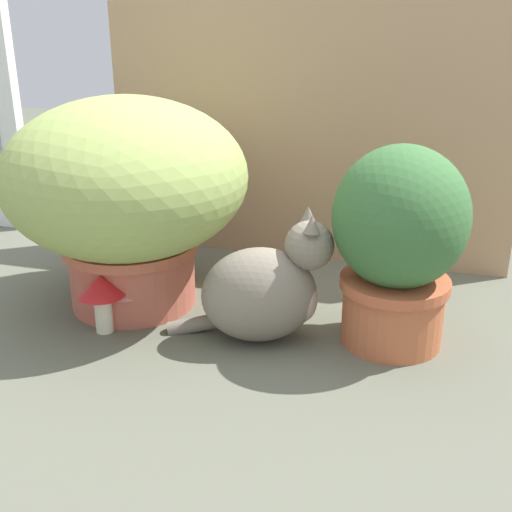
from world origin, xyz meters
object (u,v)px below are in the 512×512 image
(mushroom_ornament_pink, at_px, (123,288))
(grass_planter, at_px, (127,189))
(cat, at_px, (267,290))
(leafy_planter, at_px, (398,241))
(mushroom_ornament_red, at_px, (102,291))

(mushroom_ornament_pink, bearing_deg, grass_planter, 105.28)
(grass_planter, height_order, cat, grass_planter)
(grass_planter, distance_m, leafy_planter, 0.66)
(grass_planter, distance_m, cat, 0.43)
(leafy_planter, distance_m, mushroom_ornament_red, 0.68)
(cat, height_order, mushroom_ornament_red, cat)
(leafy_planter, bearing_deg, mushroom_ornament_red, -168.04)
(leafy_planter, xyz_separation_m, mushroom_ornament_red, (-0.65, -0.14, -0.14))
(cat, xyz_separation_m, mushroom_ornament_red, (-0.37, -0.07, -0.02))
(leafy_planter, bearing_deg, mushroom_ornament_pink, -172.18)
(leafy_planter, relative_size, mushroom_ornament_red, 3.17)
(grass_planter, bearing_deg, mushroom_ornament_pink, -74.72)
(mushroom_ornament_red, bearing_deg, leafy_planter, 11.96)
(leafy_planter, bearing_deg, grass_planter, 177.65)
(cat, distance_m, mushroom_ornament_red, 0.38)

